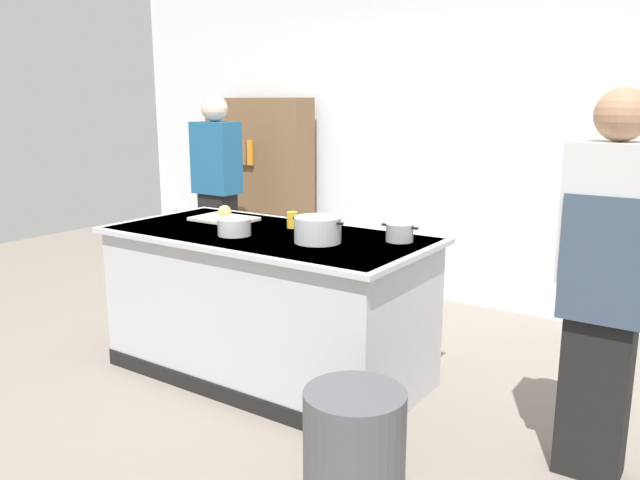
% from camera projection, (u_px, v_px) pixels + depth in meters
% --- Properties ---
extents(ground_plane, '(10.00, 10.00, 0.00)m').
position_uv_depth(ground_plane, '(269.00, 373.00, 3.96)').
color(ground_plane, slate).
extents(back_wall, '(6.40, 0.12, 3.00)m').
position_uv_depth(back_wall, '(422.00, 122.00, 5.34)').
color(back_wall, silver).
rests_on(back_wall, ground_plane).
extents(counter_island, '(1.98, 0.98, 0.90)m').
position_uv_depth(counter_island, '(268.00, 302.00, 3.86)').
color(counter_island, '#B7BABF').
rests_on(counter_island, ground_plane).
extents(cutting_board, '(0.40, 0.28, 0.02)m').
position_uv_depth(cutting_board, '(224.00, 219.00, 4.16)').
color(cutting_board, silver).
rests_on(cutting_board, counter_island).
extents(onion, '(0.09, 0.09, 0.09)m').
position_uv_depth(onion, '(225.00, 212.00, 4.12)').
color(onion, tan).
rests_on(onion, cutting_board).
extents(stock_pot, '(0.33, 0.26, 0.14)m').
position_uv_depth(stock_pot, '(318.00, 230.00, 3.50)').
color(stock_pot, '#B7BABF').
rests_on(stock_pot, counter_island).
extents(sauce_pan, '(0.22, 0.15, 0.10)m').
position_uv_depth(sauce_pan, '(400.00, 232.00, 3.52)').
color(sauce_pan, '#99999E').
rests_on(sauce_pan, counter_island).
extents(mixing_bowl, '(0.19, 0.19, 0.10)m').
position_uv_depth(mixing_bowl, '(234.00, 227.00, 3.69)').
color(mixing_bowl, '#B7BABF').
rests_on(mixing_bowl, counter_island).
extents(juice_cup, '(0.07, 0.07, 0.10)m').
position_uv_depth(juice_cup, '(292.00, 220.00, 3.90)').
color(juice_cup, yellow).
rests_on(juice_cup, counter_island).
extents(trash_bin, '(0.42, 0.42, 0.53)m').
position_uv_depth(trash_bin, '(354.00, 453.00, 2.57)').
color(trash_bin, '#4C4C51').
rests_on(trash_bin, ground_plane).
extents(person_chef, '(0.38, 0.25, 1.72)m').
position_uv_depth(person_chef, '(606.00, 280.00, 2.72)').
color(person_chef, black).
rests_on(person_chef, ground_plane).
extents(person_guest, '(0.38, 0.24, 1.72)m').
position_uv_depth(person_guest, '(217.00, 192.00, 5.41)').
color(person_guest, black).
rests_on(person_guest, ground_plane).
extents(bookshelf, '(1.10, 0.31, 1.70)m').
position_uv_depth(bookshelf, '(259.00, 188.00, 6.08)').
color(bookshelf, brown).
rests_on(bookshelf, ground_plane).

